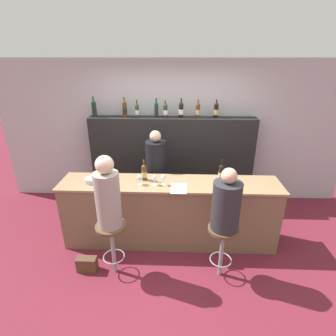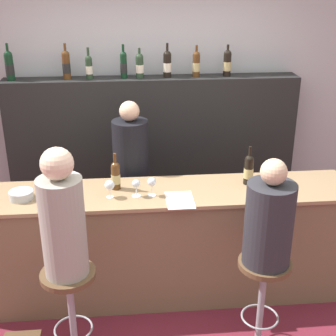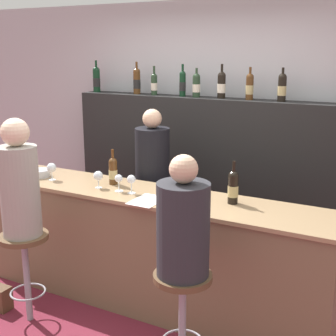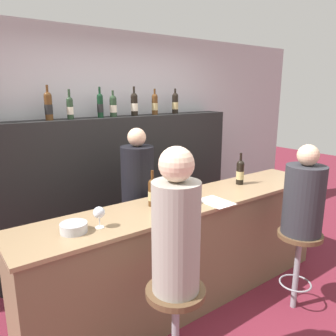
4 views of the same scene
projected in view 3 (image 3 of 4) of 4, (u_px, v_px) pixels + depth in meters
ground_plane at (130, 318)px, 3.79m from camera, size 16.00×16.00×0.00m
wall_back at (215, 129)px, 4.92m from camera, size 6.40×0.05×2.60m
bar_counter at (146, 249)px, 3.90m from camera, size 3.11×0.58×0.99m
back_bar_cabinet at (206, 177)px, 4.84m from camera, size 2.91×0.28×1.65m
wine_bottle_counter_0 at (113, 171)px, 3.98m from camera, size 0.07×0.07×0.31m
wine_bottle_counter_1 at (233, 187)px, 3.48m from camera, size 0.08×0.08×0.33m
wine_bottle_backbar_0 at (97, 79)px, 5.22m from camera, size 0.08×0.08×0.35m
wine_bottle_backbar_1 at (137, 81)px, 4.98m from camera, size 0.08×0.08×0.34m
wine_bottle_backbar_2 at (154, 84)px, 4.89m from camera, size 0.07×0.07×0.30m
wine_bottle_backbar_3 at (183, 83)px, 4.73m from camera, size 0.07×0.07×0.32m
wine_bottle_backbar_4 at (196, 85)px, 4.66m from camera, size 0.08×0.08×0.29m
wine_bottle_backbar_5 at (222, 85)px, 4.54m from camera, size 0.08×0.08×0.33m
wine_bottle_backbar_6 at (250, 86)px, 4.41m from camera, size 0.07×0.07×0.31m
wine_bottle_backbar_7 at (282, 87)px, 4.27m from camera, size 0.08×0.08×0.31m
wine_glass_0 at (52, 168)px, 4.11m from camera, size 0.08×0.08×0.15m
wine_glass_1 at (98, 176)px, 3.88m from camera, size 0.08×0.08×0.14m
wine_glass_2 at (119, 179)px, 3.78m from camera, size 0.07×0.07×0.14m
wine_glass_3 at (131, 180)px, 3.72m from camera, size 0.07×0.07×0.15m
metal_bowl at (40, 173)px, 4.24m from camera, size 0.19×0.19×0.07m
tasting_menu at (147, 201)px, 3.57m from camera, size 0.21×0.30×0.00m
bar_stool_left at (25, 254)px, 3.63m from camera, size 0.38×0.38×0.73m
guest_seated_left at (19, 184)px, 3.49m from camera, size 0.29×0.29×0.90m
bar_stool_right at (182, 297)px, 3.00m from camera, size 0.38×0.38×0.73m
guest_seated_right at (183, 225)px, 2.88m from camera, size 0.33×0.33×0.78m
bartender at (153, 200)px, 4.39m from camera, size 0.32×0.32×1.59m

